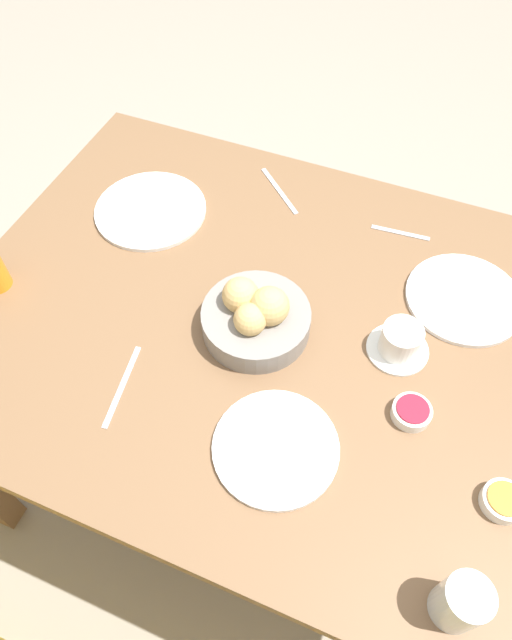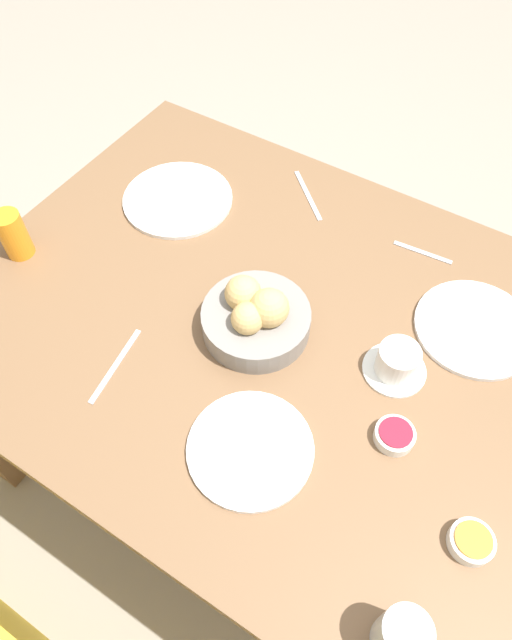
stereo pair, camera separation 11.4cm
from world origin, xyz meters
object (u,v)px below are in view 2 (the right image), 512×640
plate_near_left (475,328)px  jam_bowl_honey (471,542)px  coffee_cup (397,362)px  fork_silver (116,365)px  juice_glass (13,235)px  jam_bowl_berry (395,435)px  bread_basket (256,316)px  plate_near_right (178,199)px  spoon_coffee (423,252)px  plate_far_center (250,449)px  knife_silver (308,195)px  water_tumbler (401,636)px

plate_near_left → jam_bowl_honey: (-0.14, 0.41, 0.01)m
coffee_cup → fork_silver: size_ratio=0.69×
juice_glass → jam_bowl_berry: (-0.90, -0.03, -0.04)m
bread_basket → plate_near_right: 0.43m
plate_near_left → spoon_coffee: plate_near_left is taller
juice_glass → spoon_coffee: 0.91m
coffee_cup → jam_bowl_honey: 0.33m
plate_far_center → knife_silver: 0.67m
plate_near_right → knife_silver: plate_near_right is taller
bread_basket → knife_silver: size_ratio=1.55×
plate_near_left → jam_bowl_honey: jam_bowl_honey is taller
jam_bowl_berry → knife_silver: jam_bowl_berry is taller
jam_bowl_berry → knife_silver: bearing=-47.3°
plate_near_right → spoon_coffee: bearing=-164.7°
plate_far_center → bread_basket: bearing=-60.0°
jam_bowl_honey → spoon_coffee: (0.31, -0.55, -0.01)m
juice_glass → water_tumbler: 1.06m
jam_bowl_berry → plate_far_center: bearing=37.0°
plate_far_center → knife_silver: size_ratio=1.61×
bread_basket → jam_bowl_honey: size_ratio=3.00×
juice_glass → water_tumbler: size_ratio=1.08×
juice_glass → jam_bowl_honey: size_ratio=1.53×
jam_bowl_berry → bread_basket: bearing=-12.2°
jam_bowl_berry → jam_bowl_honey: bearing=150.0°
plate_far_center → jam_bowl_honey: 0.39m
plate_near_left → spoon_coffee: 0.22m
plate_near_left → jam_bowl_berry: (0.04, 0.31, 0.01)m
jam_bowl_honey → jam_bowl_berry: bearing=-30.0°
bread_basket → fork_silver: size_ratio=1.22×
plate_near_left → juice_glass: bearing=19.8°
bread_basket → jam_bowl_berry: bearing=167.8°
water_tumbler → coffee_cup: 0.47m
juice_glass → fork_silver: size_ratio=0.62×
plate_near_left → spoon_coffee: bearing=-39.5°
juice_glass → spoon_coffee: size_ratio=0.82×
juice_glass → spoon_coffee: bearing=-148.1°
bread_basket → water_tumbler: 0.60m
bread_basket → plate_far_center: bread_basket is taller
spoon_coffee → jam_bowl_honey: bearing=119.1°
coffee_cup → water_tumbler: bearing=114.1°
coffee_cup → fork_silver: coffee_cup is taller
coffee_cup → plate_near_left: bearing=-119.4°
juice_glass → water_tumbler: bearing=165.6°
fork_silver → plate_near_left: bearing=-141.1°
spoon_coffee → plate_near_right: bearing=15.3°
plate_far_center → fork_silver: bearing=-1.3°
bread_basket → knife_silver: bread_basket is taller
bread_basket → coffee_cup: (-0.28, -0.06, -0.01)m
plate_near_left → knife_silver: 0.51m
plate_near_left → plate_far_center: (0.25, 0.46, 0.00)m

